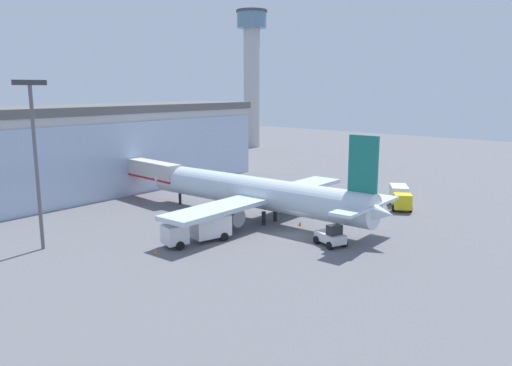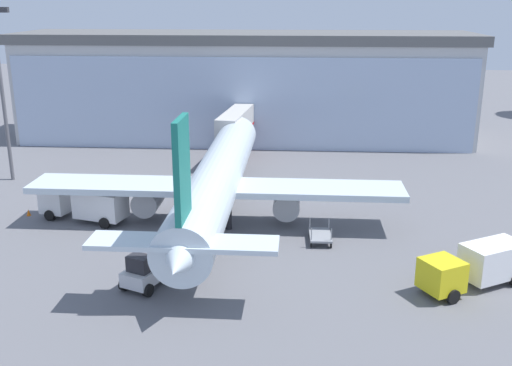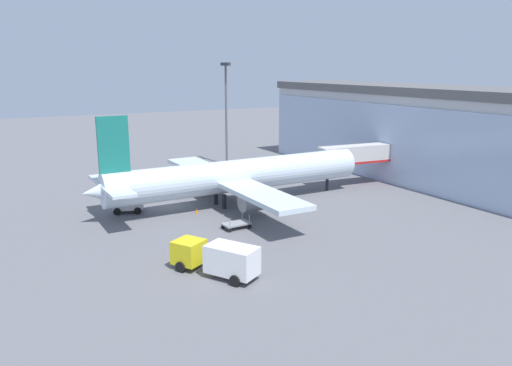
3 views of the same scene
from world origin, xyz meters
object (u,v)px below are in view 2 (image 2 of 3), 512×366
object	(u,v)px
airplane	(217,180)
catering_truck	(86,203)
baggage_cart	(320,235)
pushback_tug	(145,272)
safety_cone_wingtip	(29,212)
jet_bridge	(239,121)
safety_cone_nose	(225,243)
apron_light_mast	(1,79)
fuel_truck	(477,265)

from	to	relation	value
airplane	catering_truck	bearing A→B (deg)	95.01
baggage_cart	pushback_tug	distance (m)	13.82
baggage_cart	safety_cone_wingtip	bearing A→B (deg)	78.83
jet_bridge	pushback_tug	size ratio (longest dim) A/B	3.76
jet_bridge	safety_cone_nose	bearing A→B (deg)	-170.37
catering_truck	safety_cone_nose	bearing A→B (deg)	174.37
apron_light_mast	airplane	world-z (taller)	apron_light_mast
safety_cone_nose	catering_truck	bearing A→B (deg)	161.56
catering_truck	baggage_cart	distance (m)	19.20
airplane	baggage_cart	world-z (taller)	airplane
baggage_cart	fuel_truck	bearing A→B (deg)	-126.73
jet_bridge	apron_light_mast	size ratio (longest dim) A/B	0.82
pushback_tug	safety_cone_nose	size ratio (longest dim) A/B	6.59
fuel_truck	jet_bridge	bearing A→B (deg)	-89.49
airplane	safety_cone_wingtip	world-z (taller)	airplane
fuel_truck	apron_light_mast	bearing A→B (deg)	-57.02
baggage_cart	safety_cone_wingtip	distance (m)	24.51
airplane	safety_cone_nose	xyz separation A→B (m)	(1.53, -5.44, -3.14)
jet_bridge	pushback_tug	xyz separation A→B (m)	(-1.23, -32.43, -3.24)
apron_light_mast	baggage_cart	distance (m)	34.67
baggage_cart	safety_cone_wingtip	world-z (taller)	baggage_cart
airplane	safety_cone_nose	distance (m)	6.47
fuel_truck	safety_cone_wingtip	xyz separation A→B (m)	(-34.17, 8.94, -1.19)
catering_truck	safety_cone_nose	xyz separation A→B (m)	(12.15, -4.05, -1.19)
apron_light_mast	pushback_tug	size ratio (longest dim) A/B	4.60
jet_bridge	safety_cone_wingtip	bearing A→B (deg)	148.57
apron_light_mast	catering_truck	size ratio (longest dim) A/B	2.19
apron_light_mast	safety_cone_nose	distance (m)	29.57
apron_light_mast	safety_cone_wingtip	distance (m)	15.25
catering_truck	pushback_tug	world-z (taller)	catering_truck
baggage_cart	airplane	bearing A→B (deg)	61.51
catering_truck	safety_cone_wingtip	distance (m)	5.47
catering_truck	pushback_tug	distance (m)	13.65
jet_bridge	fuel_truck	bearing A→B (deg)	-143.54
baggage_cart	safety_cone_nose	distance (m)	7.10
apron_light_mast	catering_truck	bearing A→B (deg)	-40.65
baggage_cart	apron_light_mast	bearing A→B (deg)	63.31
pushback_tug	jet_bridge	bearing A→B (deg)	17.95
airplane	catering_truck	distance (m)	10.89
airplane	baggage_cart	bearing A→B (deg)	-116.30
pushback_tug	safety_cone_wingtip	xyz separation A→B (m)	(-13.52, 11.36, -0.70)
baggage_cart	pushback_tug	xyz separation A→B (m)	(-10.83, -8.58, 0.47)
jet_bridge	safety_cone_wingtip	world-z (taller)	jet_bridge
apron_light_mast	jet_bridge	bearing A→B (deg)	28.06
baggage_cart	pushback_tug	bearing A→B (deg)	123.72
apron_light_mast	fuel_truck	xyz separation A→B (m)	(40.71, -18.66, -8.56)
jet_bridge	baggage_cart	world-z (taller)	jet_bridge
jet_bridge	fuel_truck	distance (m)	35.85
jet_bridge	safety_cone_wingtip	distance (m)	26.02
fuel_truck	baggage_cart	size ratio (longest dim) A/B	2.51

